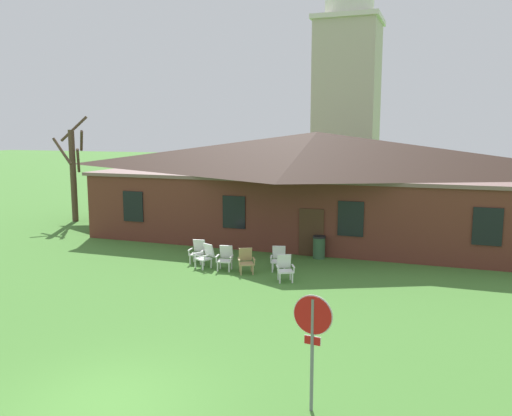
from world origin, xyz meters
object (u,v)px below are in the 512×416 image
(stop_sign, at_px, (313,330))
(lawn_chair_by_porch, at_px, (198,251))
(lawn_chair_near_door, at_px, (206,255))
(lawn_chair_right_end, at_px, (279,258))
(lawn_chair_left_end, at_px, (225,257))
(lawn_chair_far_side, at_px, (285,267))
(lawn_chair_middle, at_px, (246,260))
(trash_bin, at_px, (319,247))

(stop_sign, distance_m, lawn_chair_by_porch, 12.20)
(lawn_chair_by_porch, bearing_deg, stop_sign, -53.65)
(lawn_chair_near_door, height_order, lawn_chair_right_end, same)
(lawn_chair_left_end, distance_m, lawn_chair_far_side, 2.74)
(stop_sign, xyz_separation_m, lawn_chair_middle, (-4.77, 9.01, -1.18))
(lawn_chair_far_side, bearing_deg, trash_bin, 83.18)
(lawn_chair_far_side, distance_m, trash_bin, 3.75)
(trash_bin, bearing_deg, lawn_chair_by_porch, -152.29)
(stop_sign, xyz_separation_m, lawn_chair_near_door, (-6.57, 9.17, -1.18))
(lawn_chair_left_end, xyz_separation_m, lawn_chair_middle, (0.93, -0.14, 0.00))
(lawn_chair_far_side, bearing_deg, lawn_chair_near_door, 168.78)
(lawn_chair_far_side, height_order, trash_bin, trash_bin)
(lawn_chair_by_porch, xyz_separation_m, lawn_chair_left_end, (1.50, -0.64, 0.00))
(lawn_chair_far_side, bearing_deg, lawn_chair_middle, 162.73)
(trash_bin, bearing_deg, lawn_chair_near_door, -142.67)
(lawn_chair_near_door, xyz_separation_m, lawn_chair_right_end, (2.90, 0.59, 0.00))
(lawn_chair_right_end, bearing_deg, lawn_chair_by_porch, 179.68)
(lawn_chair_near_door, relative_size, lawn_chair_middle, 1.00)
(lawn_chair_far_side, xyz_separation_m, trash_bin, (0.45, 3.73, -0.00))
(lawn_chair_near_door, xyz_separation_m, trash_bin, (3.97, 3.03, -0.00))
(stop_sign, xyz_separation_m, lawn_chair_far_side, (-3.05, 8.47, -1.18))
(lawn_chair_middle, bearing_deg, stop_sign, -62.08)
(lawn_chair_near_door, relative_size, lawn_chair_far_side, 1.00)
(lawn_chair_far_side, bearing_deg, lawn_chair_by_porch, 162.46)
(lawn_chair_left_end, relative_size, trash_bin, 0.98)
(lawn_chair_right_end, bearing_deg, trash_bin, 66.24)
(lawn_chair_near_door, height_order, lawn_chair_middle, same)
(stop_sign, height_order, lawn_chair_far_side, stop_sign)
(lawn_chair_far_side, bearing_deg, lawn_chair_right_end, 115.86)
(lawn_chair_right_end, xyz_separation_m, trash_bin, (1.07, 2.44, -0.00))
(stop_sign, xyz_separation_m, lawn_chair_right_end, (-3.67, 9.76, -1.18))
(lawn_chair_middle, xyz_separation_m, lawn_chair_right_end, (1.10, 0.76, 0.00))
(stop_sign, relative_size, lawn_chair_far_side, 2.49)
(lawn_chair_by_porch, height_order, lawn_chair_far_side, same)
(lawn_chair_left_end, bearing_deg, lawn_chair_by_porch, 157.00)
(lawn_chair_left_end, distance_m, lawn_chair_right_end, 2.12)
(stop_sign, distance_m, trash_bin, 12.53)
(stop_sign, distance_m, lawn_chair_left_end, 10.84)
(stop_sign, relative_size, lawn_chair_near_door, 2.49)
(lawn_chair_right_end, bearing_deg, stop_sign, -69.39)
(lawn_chair_middle, bearing_deg, lawn_chair_left_end, 171.50)
(lawn_chair_left_end, distance_m, trash_bin, 4.35)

